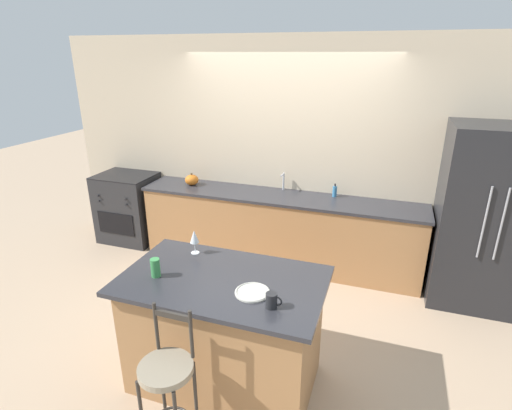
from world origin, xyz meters
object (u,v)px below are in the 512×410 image
wine_glass (194,237)px  refrigerator (483,218)px  coffee_mug (272,300)px  soap_bottle (335,191)px  oven_range (129,207)px  tumbler_cup (155,268)px  dinner_plate (252,292)px  bar_stool_near (168,381)px  pumpkin_decoration (192,180)px

wine_glass → refrigerator: bearing=34.3°
coffee_mug → soap_bottle: 2.41m
oven_range → refrigerator: bearing=-0.9°
coffee_mug → soap_bottle: size_ratio=0.70×
refrigerator → tumbler_cup: size_ratio=13.11×
dinner_plate → bar_stool_near: bearing=-124.3°
bar_stool_near → wine_glass: wine_glass is taller
oven_range → pumpkin_decoration: (0.99, 0.04, 0.49)m
dinner_plate → pumpkin_decoration: bearing=126.3°
wine_glass → tumbler_cup: size_ratio=1.44×
pumpkin_decoration → coffee_mug: bearing=-52.2°
oven_range → pumpkin_decoration: bearing=2.4°
bar_stool_near → soap_bottle: bearing=78.2°
soap_bottle → bar_stool_near: bearing=-101.8°
dinner_plate → refrigerator: bearing=49.3°
bar_stool_near → pumpkin_decoration: bearing=114.1°
wine_glass → coffee_mug: size_ratio=1.84×
bar_stool_near → wine_glass: (-0.27, 0.96, 0.53)m
tumbler_cup → pumpkin_decoration: (-0.83, 2.17, -0.05)m
wine_glass → tumbler_cup: bearing=-104.1°
coffee_mug → pumpkin_decoration: bearing=127.8°
oven_range → bar_stool_near: (2.20, -2.66, 0.08)m
bar_stool_near → soap_bottle: (0.60, 2.85, 0.41)m
refrigerator → wine_glass: 2.91m
bar_stool_near → coffee_mug: 0.83m
wine_glass → dinner_plate: bearing=-32.2°
oven_range → tumbler_cup: 2.85m
coffee_mug → tumbler_cup: (-0.92, 0.09, 0.02)m
dinner_plate → coffee_mug: bearing=-33.0°
soap_bottle → refrigerator: bearing=-9.5°
dinner_plate → coffee_mug: 0.21m
coffee_mug → dinner_plate: bearing=147.0°
bar_stool_near → coffee_mug: (0.55, 0.44, 0.44)m
oven_range → wine_glass: wine_glass is taller
oven_range → wine_glass: 2.65m
oven_range → pumpkin_decoration: pumpkin_decoration is taller
coffee_mug → tumbler_cup: 0.93m
coffee_mug → bar_stool_near: bearing=-141.4°
wine_glass → soap_bottle: bearing=65.4°
tumbler_cup → soap_bottle: 2.51m
pumpkin_decoration → soap_bottle: 1.81m
wine_glass → pumpkin_decoration: 1.99m
dinner_plate → coffee_mug: coffee_mug is taller
coffee_mug → pumpkin_decoration: pumpkin_decoration is taller
oven_range → soap_bottle: bearing=3.8°
oven_range → tumbler_cup: tumbler_cup is taller
refrigerator → tumbler_cup: 3.24m
dinner_plate → coffee_mug: (0.17, -0.11, 0.04)m
bar_stool_near → tumbler_cup: (-0.38, 0.53, 0.46)m
refrigerator → bar_stool_near: bearing=-129.4°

